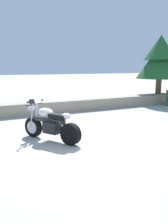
% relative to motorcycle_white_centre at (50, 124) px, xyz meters
% --- Properties ---
extents(ground_plane, '(120.00, 120.00, 0.00)m').
position_rel_motorcycle_white_centre_xyz_m(ground_plane, '(1.25, -0.67, -0.49)').
color(ground_plane, '#A3A099').
extents(stone_wall, '(36.00, 0.80, 0.55)m').
position_rel_motorcycle_white_centre_xyz_m(stone_wall, '(1.25, 4.13, -0.21)').
color(stone_wall, gray).
rests_on(stone_wall, ground).
extents(motorcycle_white_centre, '(1.21, 1.86, 1.18)m').
position_rel_motorcycle_white_centre_xyz_m(motorcycle_white_centre, '(0.00, 0.00, 0.00)').
color(motorcycle_white_centre, black).
rests_on(motorcycle_white_centre, ground).
extents(pine_tree_far_left, '(2.77, 2.77, 3.44)m').
position_rel_motorcycle_white_centre_xyz_m(pine_tree_far_left, '(8.32, 4.37, 2.18)').
color(pine_tree_far_left, brown).
rests_on(pine_tree_far_left, stone_wall).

